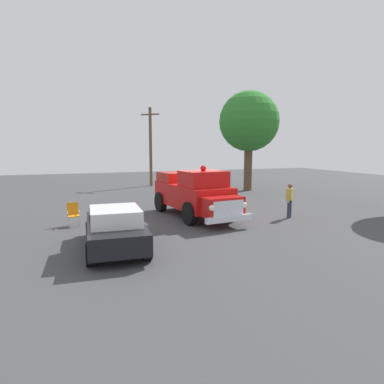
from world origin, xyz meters
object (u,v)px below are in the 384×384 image
at_px(lawn_chair_spare, 214,193).
at_px(vintage_fire_truck, 194,193).
at_px(classic_hot_rod, 115,227).
at_px(oak_tree_right, 249,122).
at_px(lawn_chair_by_car, 73,212).
at_px(traffic_cone, 136,207).
at_px(spectator_standing, 290,198).
at_px(lawn_chair_near_truck, 222,195).
at_px(spectator_seated, 222,193).
at_px(utility_pole, 151,146).

bearing_deg(lawn_chair_spare, vintage_fire_truck, -126.58).
distance_m(classic_hot_rod, oak_tree_right, 17.57).
relative_size(lawn_chair_by_car, traffic_cone, 1.61).
relative_size(vintage_fire_truck, spectator_standing, 3.69).
bearing_deg(vintage_fire_truck, lawn_chair_near_truck, 43.70).
distance_m(vintage_fire_truck, traffic_cone, 3.33).
height_order(classic_hot_rod, lawn_chair_by_car, classic_hot_rod).
height_order(classic_hot_rod, spectator_standing, spectator_standing).
bearing_deg(vintage_fire_truck, oak_tree_right, 46.89).
bearing_deg(lawn_chair_spare, lawn_chair_near_truck, -78.60).
height_order(lawn_chair_spare, spectator_seated, spectator_seated).
distance_m(vintage_fire_truck, spectator_standing, 4.66).
distance_m(classic_hot_rod, traffic_cone, 6.29).
relative_size(classic_hot_rod, lawn_chair_spare, 4.35).
bearing_deg(classic_hot_rod, spectator_seated, 43.06).
distance_m(lawn_chair_spare, oak_tree_right, 8.23).
bearing_deg(classic_hot_rod, traffic_cone, 73.23).
relative_size(classic_hot_rod, spectator_standing, 2.65).
relative_size(classic_hot_rod, traffic_cone, 6.98).
height_order(spectator_seated, spectator_standing, spectator_standing).
bearing_deg(lawn_chair_by_car, vintage_fire_truck, 0.09).
height_order(vintage_fire_truck, lawn_chair_near_truck, vintage_fire_truck).
bearing_deg(classic_hot_rod, lawn_chair_near_truck, 43.21).
xyz_separation_m(vintage_fire_truck, spectator_standing, (4.26, -1.87, -0.23)).
distance_m(lawn_chair_spare, spectator_seated, 0.97).
bearing_deg(spectator_standing, oak_tree_right, 71.74).
relative_size(vintage_fire_truck, utility_pole, 0.90).
bearing_deg(lawn_chair_spare, traffic_cone, -163.29).
bearing_deg(classic_hot_rod, spectator_standing, 14.15).
distance_m(lawn_chair_near_truck, lawn_chair_spare, 0.87).
xyz_separation_m(classic_hot_rod, lawn_chair_by_car, (-1.31, 4.03, -0.16)).
height_order(lawn_chair_near_truck, spectator_standing, spectator_standing).
xyz_separation_m(lawn_chair_near_truck, traffic_cone, (-5.32, -0.69, -0.28)).
bearing_deg(lawn_chair_spare, utility_pole, 99.09).
bearing_deg(utility_pole, lawn_chair_spare, -80.91).
bearing_deg(utility_pole, lawn_chair_near_truck, -80.73).
distance_m(lawn_chair_near_truck, oak_tree_right, 8.63).
height_order(lawn_chair_by_car, spectator_standing, spectator_standing).
xyz_separation_m(lawn_chair_spare, spectator_standing, (1.66, -5.38, 0.37)).
height_order(oak_tree_right, traffic_cone, oak_tree_right).
relative_size(lawn_chair_by_car, spectator_standing, 0.61).
distance_m(vintage_fire_truck, classic_hot_rod, 5.95).
distance_m(lawn_chair_by_car, spectator_standing, 10.10).
bearing_deg(lawn_chair_spare, lawn_chair_by_car, -156.93).
xyz_separation_m(spectator_standing, utility_pole, (-3.29, 15.57, 2.60)).
height_order(classic_hot_rod, spectator_seated, classic_hot_rod).
bearing_deg(classic_hot_rod, utility_pole, 73.30).
relative_size(lawn_chair_spare, oak_tree_right, 0.13).
distance_m(classic_hot_rod, lawn_chair_near_truck, 9.78).
bearing_deg(spectator_seated, classic_hot_rod, -136.94).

